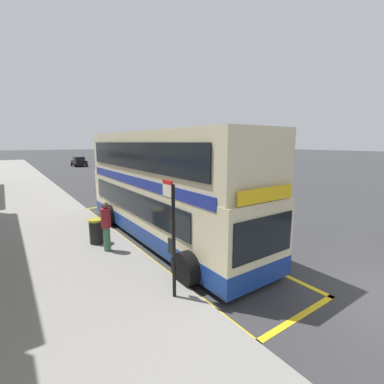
% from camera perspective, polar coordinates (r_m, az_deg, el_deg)
% --- Properties ---
extents(ground_plane, '(260.00, 260.00, 0.00)m').
position_cam_1_polar(ground_plane, '(35.02, -21.97, 3.19)').
color(ground_plane, '#333335').
extents(pavement_near, '(6.00, 76.00, 0.14)m').
position_cam_1_polar(pavement_near, '(34.16, -33.46, 2.15)').
color(pavement_near, gray).
rests_on(pavement_near, ground).
extents(double_decker_bus, '(3.22, 10.85, 4.40)m').
position_cam_1_polar(double_decker_bus, '(11.24, -6.34, 0.51)').
color(double_decker_bus, beige).
rests_on(double_decker_bus, ground).
extents(bus_bay_markings, '(3.02, 13.72, 0.01)m').
position_cam_1_polar(bus_bay_markings, '(11.94, -6.82, -9.12)').
color(bus_bay_markings, gold).
rests_on(bus_bay_markings, ground).
extents(bus_stop_sign, '(0.09, 0.51, 2.96)m').
position_cam_1_polar(bus_stop_sign, '(6.68, -4.25, -8.34)').
color(bus_stop_sign, black).
rests_on(bus_stop_sign, pavement_near).
extents(parked_car_silver_ahead, '(2.09, 4.20, 1.62)m').
position_cam_1_polar(parked_car_silver_ahead, '(32.28, -11.61, 4.60)').
color(parked_car_silver_ahead, '#B2B5BA').
rests_on(parked_car_silver_ahead, ground).
extents(parked_car_black_behind, '(2.09, 4.20, 1.62)m').
position_cam_1_polar(parked_car_black_behind, '(49.50, -22.86, 5.98)').
color(parked_car_black_behind, black).
rests_on(parked_car_black_behind, ground).
extents(pedestrian_waiting_near_sign, '(0.34, 0.34, 1.80)m').
position_cam_1_polar(pedestrian_waiting_near_sign, '(10.10, -17.76, -6.54)').
color(pedestrian_waiting_near_sign, '#3F724C').
rests_on(pedestrian_waiting_near_sign, pavement_near).
extents(litter_bin, '(0.55, 0.55, 0.95)m').
position_cam_1_polar(litter_bin, '(11.14, -19.62, -7.80)').
color(litter_bin, black).
rests_on(litter_bin, pavement_near).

